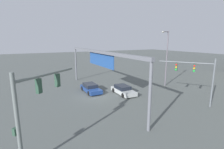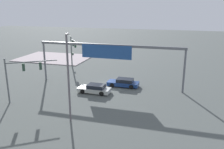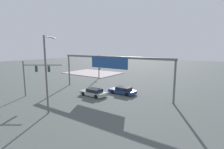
# 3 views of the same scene
# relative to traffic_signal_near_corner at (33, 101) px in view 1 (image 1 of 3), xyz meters

# --- Properties ---
(ground_plane) EXTENTS (178.18, 178.18, 0.00)m
(ground_plane) POSITION_rel_traffic_signal_near_corner_xyz_m (-9.75, 8.21, -3.92)
(ground_plane) COLOR #4F5554
(traffic_signal_near_corner) EXTENTS (3.33, 4.42, 5.92)m
(traffic_signal_near_corner) POSITION_rel_traffic_signal_near_corner_xyz_m (0.00, 0.00, 0.00)
(traffic_signal_near_corner) COLOR #5A6461
(traffic_signal_near_corner) RESTS_ON ground
(traffic_signal_opposite_side) EXTENTS (5.11, 3.59, 5.61)m
(traffic_signal_opposite_side) POSITION_rel_traffic_signal_near_corner_xyz_m (-1.37, 17.33, -0.03)
(traffic_signal_opposite_side) COLOR slate
(traffic_signal_opposite_side) RESTS_ON ground
(streetlamp_curved_arm) EXTENTS (1.04, 2.25, 9.03)m
(streetlamp_curved_arm) POSITION_rel_traffic_signal_near_corner_xyz_m (-9.15, 20.42, 1.24)
(streetlamp_curved_arm) COLOR #5F5A63
(streetlamp_curved_arm) RESTS_ON ground
(overhead_sign_gantry) EXTENTS (21.60, 0.43, 6.26)m
(overhead_sign_gantry) POSITION_rel_traffic_signal_near_corner_xyz_m (-9.67, 8.63, 1.33)
(overhead_sign_gantry) COLOR slate
(overhead_sign_gantry) RESTS_ON ground
(sedan_car_approaching) EXTENTS (4.60, 1.94, 1.21)m
(sedan_car_approaching) POSITION_rel_traffic_signal_near_corner_xyz_m (-11.92, 8.26, -3.34)
(sedan_car_approaching) COLOR navy
(sedan_car_approaching) RESTS_ON ground
(sedan_car_waiting_far) EXTENTS (4.47, 2.00, 1.21)m
(sedan_car_waiting_far) POSITION_rel_traffic_signal_near_corner_xyz_m (-8.76, 12.01, -3.34)
(sedan_car_waiting_far) COLOR #ADB2B1
(sedan_car_waiting_far) RESTS_ON ground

